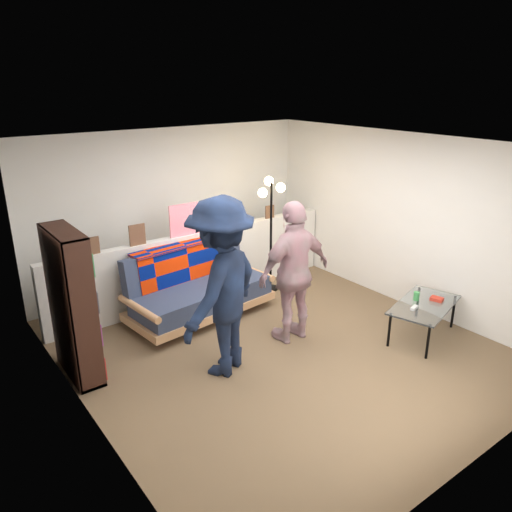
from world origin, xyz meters
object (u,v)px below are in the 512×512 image
Objects in this scene: person_left at (221,288)px; person_right at (294,272)px; bookshelf at (73,310)px; coffee_table at (424,306)px; futon_sofa at (199,288)px; floor_lamp at (271,212)px.

person_left is 1.09m from person_right.
bookshelf is at bearing -60.74° from person_left.
coffee_table is 2.61m from person_left.
futon_sofa is 1.54m from person_left.
person_right reaches higher than futon_sofa.
bookshelf is at bearing 154.91° from coffee_table.
bookshelf is 4.11m from coffee_table.
bookshelf is 3.21m from floor_lamp.
floor_lamp is at bearing 4.77° from futon_sofa.
futon_sofa is 1.73× the size of coffee_table.
futon_sofa is 1.57m from floor_lamp.
floor_lamp reaches higher than futon_sofa.
futon_sofa is 1.89m from bookshelf.
bookshelf reaches higher than coffee_table.
futon_sofa is at bearing 14.81° from bookshelf.
bookshelf is at bearing -165.19° from futon_sofa.
bookshelf is 0.94× the size of person_right.
floor_lamp is (-0.59, 2.32, 0.80)m from coffee_table.
person_right reaches higher than floor_lamp.
person_left reaches higher than coffee_table.
person_left is at bearing 159.93° from coffee_table.
coffee_table is (3.71, -1.74, -0.35)m from bookshelf.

